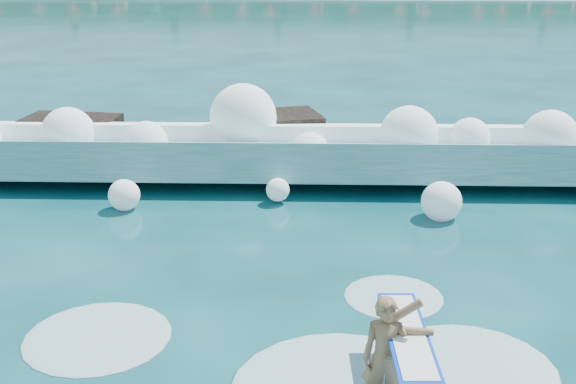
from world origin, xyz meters
The scene contains 6 objects.
ground centered at (0.00, 0.00, 0.00)m, with size 200.00×200.00×0.00m, color #07323F.
breaking_wave centered at (0.99, 6.62, 0.56)m, with size 18.71×2.88×1.61m.
rock_cluster centered at (-1.97, 7.93, 0.46)m, with size 8.27×3.44×1.45m.
surfer_with_board centered at (2.95, -2.61, 0.62)m, with size 0.89×2.86×1.68m.
wave_spray centered at (1.02, 6.54, 1.09)m, with size 15.28×4.66×2.32m.
surf_foam centered at (2.18, -2.33, 0.00)m, with size 9.13×6.12×0.15m.
Camera 1 is at (1.87, -10.73, 5.62)m, focal length 45.00 mm.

